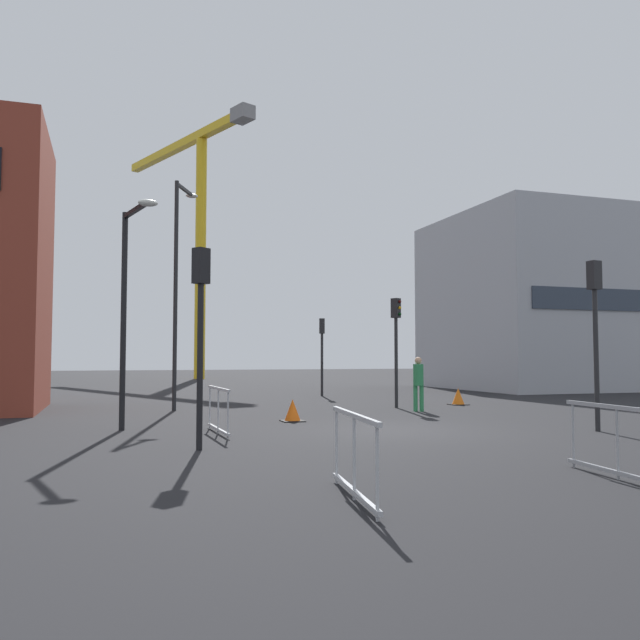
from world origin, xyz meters
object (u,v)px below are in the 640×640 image
(traffic_light_island, at_px, (396,334))
(traffic_cone_on_verge, at_px, (293,411))
(traffic_light_near, at_px, (322,343))
(traffic_cone_by_barrier, at_px, (458,397))
(construction_crane, at_px, (197,207))
(traffic_light_corner, at_px, (595,317))
(traffic_light_far, at_px, (201,313))
(streetlamp_short, at_px, (128,293))
(streetlamp_tall, at_px, (178,276))
(pedestrian_walking, at_px, (418,380))

(traffic_light_island, xyz_separation_m, traffic_cone_on_verge, (-4.83, -3.59, -2.33))
(traffic_light_near, xyz_separation_m, traffic_cone_by_barrier, (3.11, -6.93, -2.14))
(construction_crane, bearing_deg, traffic_light_island, -85.48)
(traffic_light_island, relative_size, traffic_cone_on_verge, 6.32)
(traffic_light_near, bearing_deg, traffic_light_corner, -83.37)
(traffic_light_near, distance_m, traffic_light_corner, 15.84)
(traffic_light_near, height_order, traffic_light_far, traffic_light_far)
(streetlamp_short, distance_m, traffic_cone_on_verge, 5.55)
(streetlamp_tall, relative_size, pedestrian_walking, 4.35)
(traffic_light_near, bearing_deg, traffic_cone_by_barrier, -65.83)
(traffic_light_corner, height_order, traffic_cone_on_verge, traffic_light_corner)
(streetlamp_short, distance_m, pedestrian_walking, 10.13)
(traffic_light_near, relative_size, traffic_light_corner, 0.87)
(traffic_cone_on_verge, bearing_deg, streetlamp_short, -165.50)
(traffic_light_corner, relative_size, traffic_cone_on_verge, 6.72)
(traffic_light_near, bearing_deg, streetlamp_short, -126.31)
(construction_crane, relative_size, pedestrian_walking, 11.85)
(construction_crane, height_order, traffic_light_far, construction_crane)
(traffic_cone_by_barrier, bearing_deg, traffic_light_corner, -98.28)
(traffic_cone_by_barrier, bearing_deg, traffic_light_island, -168.16)
(traffic_light_far, xyz_separation_m, traffic_light_island, (8.05, 8.43, -0.02))
(traffic_light_island, bearing_deg, traffic_cone_on_verge, -143.37)
(construction_crane, bearing_deg, streetlamp_tall, -98.37)
(pedestrian_walking, bearing_deg, construction_crane, 94.39)
(traffic_light_island, distance_m, traffic_cone_by_barrier, 3.69)
(traffic_light_corner, height_order, traffic_cone_by_barrier, traffic_light_corner)
(traffic_light_far, bearing_deg, streetlamp_short, 109.11)
(construction_crane, distance_m, pedestrian_walking, 38.32)
(construction_crane, xyz_separation_m, streetlamp_tall, (-4.83, -32.79, -10.00))
(pedestrian_walking, bearing_deg, traffic_cone_on_verge, -158.06)
(traffic_light_near, height_order, traffic_light_island, traffic_light_island)
(construction_crane, height_order, traffic_light_corner, construction_crane)
(traffic_light_near, distance_m, pedestrian_walking, 9.26)
(traffic_light_near, height_order, traffic_cone_by_barrier, traffic_light_near)
(construction_crane, xyz_separation_m, traffic_light_island, (2.70, -34.13, -11.95))
(traffic_light_near, height_order, traffic_cone_on_verge, traffic_light_near)
(traffic_light_near, relative_size, traffic_cone_on_verge, 5.83)
(streetlamp_tall, bearing_deg, traffic_cone_on_verge, -61.36)
(streetlamp_tall, relative_size, streetlamp_short, 1.45)
(traffic_light_corner, distance_m, traffic_cone_by_barrier, 9.23)
(traffic_light_corner, bearing_deg, streetlamp_tall, 133.46)
(traffic_light_near, bearing_deg, traffic_light_island, -87.69)
(traffic_light_corner, bearing_deg, traffic_cone_on_verge, 143.99)
(traffic_cone_on_verge, bearing_deg, streetlamp_tall, 118.64)
(traffic_light_far, bearing_deg, traffic_light_corner, 1.26)
(construction_crane, relative_size, traffic_cone_on_verge, 34.49)
(traffic_light_island, bearing_deg, traffic_light_near, 92.31)
(construction_crane, height_order, traffic_light_near, construction_crane)
(construction_crane, relative_size, traffic_light_island, 5.46)
(construction_crane, distance_m, streetlamp_tall, 34.62)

